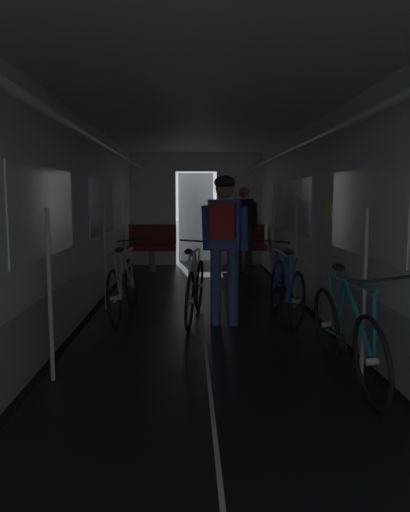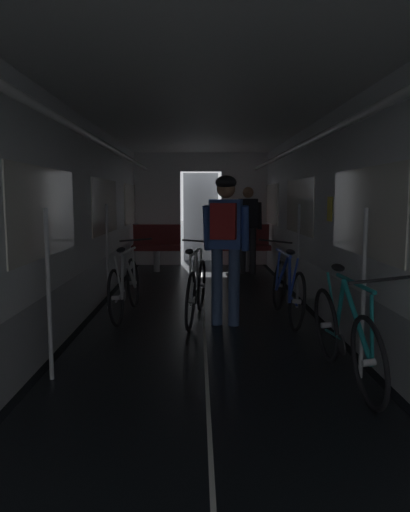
% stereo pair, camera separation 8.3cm
% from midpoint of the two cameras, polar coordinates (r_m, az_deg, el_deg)
% --- Properties ---
extents(train_car_shell, '(3.14, 12.34, 2.57)m').
position_cam_midpoint_polar(train_car_shell, '(5.40, -0.63, 9.10)').
color(train_car_shell, black).
rests_on(train_car_shell, ground).
extents(bench_seat_far_left, '(0.98, 0.51, 0.95)m').
position_cam_midpoint_polar(bench_seat_far_left, '(9.94, -6.38, 1.47)').
color(bench_seat_far_left, gray).
rests_on(bench_seat_far_left, ground).
extents(bench_seat_far_right, '(0.98, 0.51, 0.95)m').
position_cam_midpoint_polar(bench_seat_far_right, '(9.96, 4.00, 1.51)').
color(bench_seat_far_right, gray).
rests_on(bench_seat_far_right, ground).
extents(bicycle_blue, '(0.44, 1.69, 0.95)m').
position_cam_midpoint_polar(bicycle_blue, '(6.05, 8.92, -3.75)').
color(bicycle_blue, black).
rests_on(bicycle_blue, ground).
extents(bicycle_teal, '(0.44, 1.69, 0.95)m').
position_cam_midpoint_polar(bicycle_teal, '(4.16, 15.55, -8.76)').
color(bicycle_teal, black).
rests_on(bicycle_teal, ground).
extents(bicycle_silver, '(0.44, 1.69, 0.95)m').
position_cam_midpoint_polar(bicycle_silver, '(6.22, -9.83, -3.47)').
color(bicycle_silver, black).
rests_on(bicycle_silver, ground).
extents(person_cyclist_aisle, '(0.56, 0.44, 1.73)m').
position_cam_midpoint_polar(person_cyclist_aisle, '(5.61, 1.83, 2.61)').
color(person_cyclist_aisle, '#384C75').
rests_on(person_cyclist_aisle, ground).
extents(bicycle_white_in_aisle, '(0.44, 1.69, 0.94)m').
position_cam_midpoint_polar(bicycle_white_in_aisle, '(5.95, -1.60, -3.83)').
color(bicycle_white_in_aisle, black).
rests_on(bicycle_white_in_aisle, ground).
extents(person_standing_near_bench, '(0.53, 0.23, 1.69)m').
position_cam_midpoint_polar(person_standing_near_bench, '(9.56, 4.26, 3.73)').
color(person_standing_near_bench, '#2D2D33').
rests_on(person_standing_near_bench, ground).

